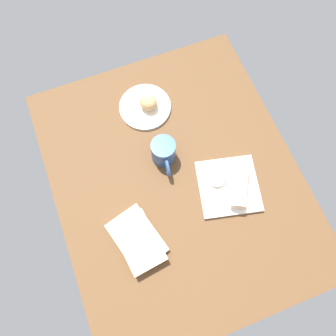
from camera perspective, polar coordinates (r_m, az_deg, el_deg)
The scene contains 8 objects.
dining_table at distance 127.40cm, azimuth 1.44°, elevation -2.13°, with size 110.00×90.00×4.00cm, color brown.
round_plate at distance 137.32cm, azimuth -3.92°, elevation 10.33°, with size 20.73×20.73×1.40cm, color silver.
scone_pastry at distance 133.82cm, azimuth -3.38°, elevation 11.08°, with size 7.01×6.27×6.29cm, color tan.
square_plate at distance 125.75cm, azimuth 10.23°, elevation -3.10°, with size 21.76×21.76×1.60cm, color silver.
sauce_cup at distance 123.89cm, azimuth 8.33°, elevation -1.87°, with size 5.98×5.98×2.06cm.
breakfast_wrap at distance 122.54cm, azimuth 12.17°, elevation -3.40°, with size 5.63×5.63×14.20cm, color beige.
book_stack at distance 118.76cm, azimuth -5.20°, elevation -12.11°, with size 23.98×18.53×4.63cm.
coffee_mug at distance 123.48cm, azimuth -0.75°, elevation 2.75°, with size 14.50×9.11×10.33cm.
Camera 1 is at (34.28, -16.61, 123.57)cm, focal length 35.77 mm.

